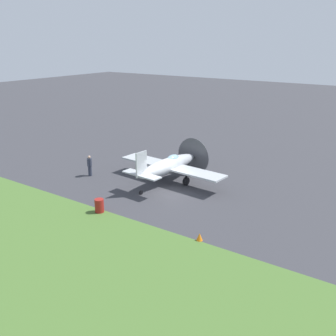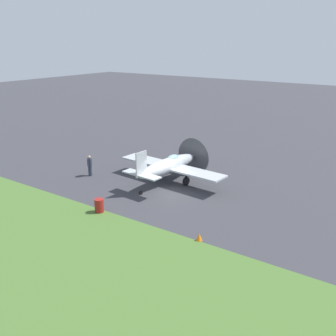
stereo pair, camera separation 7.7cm
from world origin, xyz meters
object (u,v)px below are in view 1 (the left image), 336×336
airplane_lead (169,165)px  runway_marker_cone (200,237)px  fuel_drum (99,206)px  ground_crew_chief (90,165)px

airplane_lead → runway_marker_cone: 9.61m
fuel_drum → runway_marker_cone: bearing=3.3°
fuel_drum → runway_marker_cone: fuel_drum is taller
airplane_lead → fuel_drum: size_ratio=10.51×
fuel_drum → airplane_lead: bearing=85.2°
ground_crew_chief → fuel_drum: ground_crew_chief is taller
airplane_lead → ground_crew_chief: (-6.30, -2.42, -0.50)m
ground_crew_chief → runway_marker_cone: size_ratio=3.93×
airplane_lead → ground_crew_chief: size_ratio=5.47×
ground_crew_chief → runway_marker_cone: ground_crew_chief is taller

